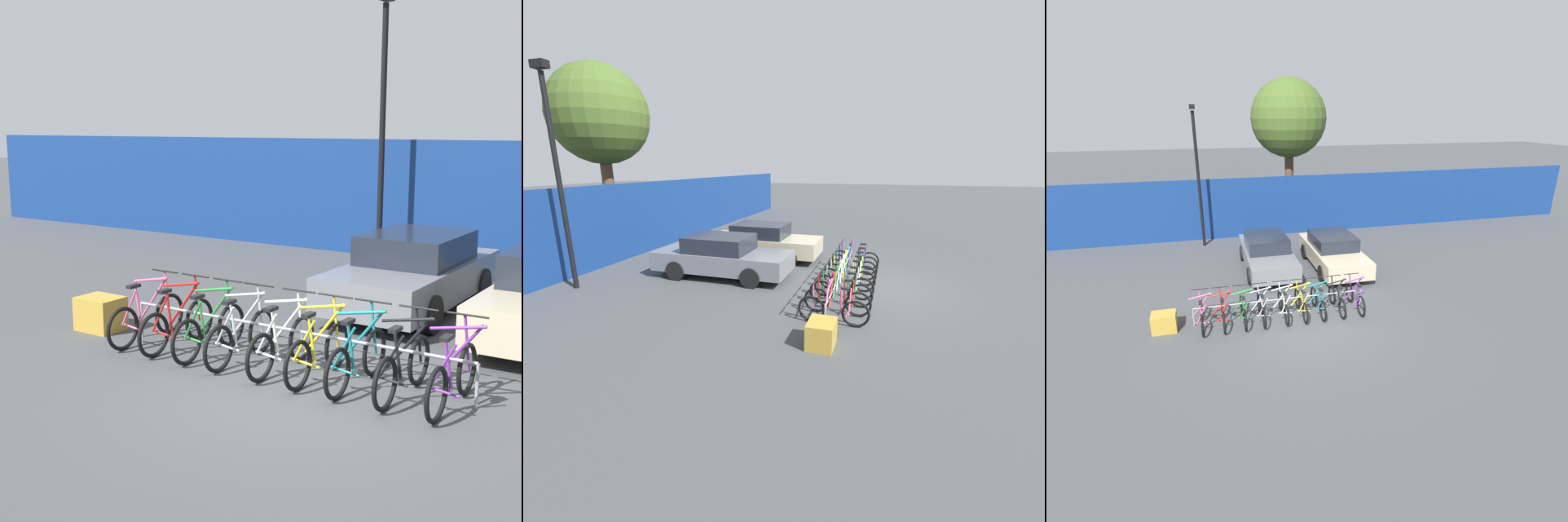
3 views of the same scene
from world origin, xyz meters
The scene contains 17 objects.
ground_plane centered at (0.00, 0.00, 0.00)m, with size 120.00×120.00×0.00m, color #424447.
hoarding_wall centered at (0.00, 9.50, 1.48)m, with size 36.00×0.16×2.96m, color navy.
bike_rack centered at (-0.70, 0.68, 0.50)m, with size 5.38×0.04×0.57m.
bicycle_pink centered at (-3.12, 0.53, 0.38)m, with size 0.68×1.71×1.05m.
bicycle_red centered at (-2.50, 0.53, 0.38)m, with size 0.68×1.71×1.05m.
bicycle_green centered at (-1.89, 0.53, 0.38)m, with size 0.68×1.71×1.05m.
bicycle_silver centered at (-1.34, 0.53, 0.38)m, with size 0.68×1.71×1.05m.
bicycle_white centered at (-0.66, 0.53, 0.38)m, with size 0.68×1.71×1.05m.
bicycle_yellow centered at (-0.09, 0.53, 0.38)m, with size 0.68×1.71×1.05m.
bicycle_teal centered at (0.47, 0.53, 0.38)m, with size 0.68×1.71×1.05m.
bicycle_black centered at (1.10, 0.53, 0.38)m, with size 0.68×1.71×1.05m.
bicycle_purple centered at (1.72, 0.53, 0.38)m, with size 0.68×1.71×1.05m.
car_grey centered at (-0.48, 4.70, 0.69)m, with size 1.91×4.52×1.40m.
car_beige centered at (2.16, 4.23, 0.69)m, with size 1.91×4.50×1.40m.
lamp_post centered at (-2.89, 8.50, 3.50)m, with size 0.24×0.44×6.30m.
cargo_crate centered at (-4.20, 0.59, 0.28)m, with size 0.70×0.56×0.55m, color #B28C33.
tree_behind_hoarding centered at (1.90, 11.30, 5.61)m, with size 3.98×3.98×7.65m.
Camera 3 is at (-2.78, -10.62, 6.13)m, focal length 28.00 mm.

